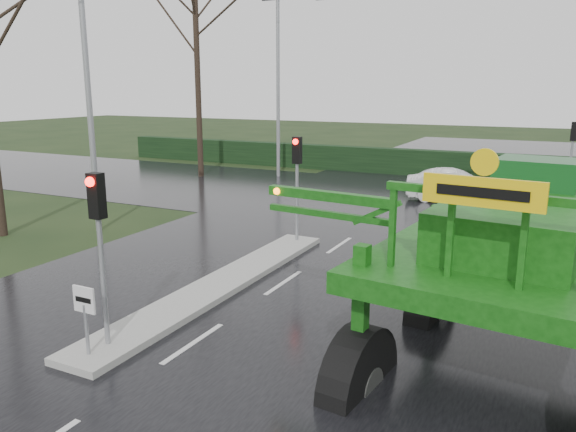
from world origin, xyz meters
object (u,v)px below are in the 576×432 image
at_px(traffic_signal_near, 98,223).
at_px(crop_sprayer, 369,243).
at_px(keep_left_sign, 85,309).
at_px(traffic_signal_mid, 297,166).
at_px(street_light_left_far, 283,69).
at_px(white_sedan, 454,201).
at_px(street_light_left_near, 92,58).
at_px(traffic_signal_far, 573,143).

distance_m(traffic_signal_near, crop_sprayer, 4.99).
xyz_separation_m(keep_left_sign, crop_sprayer, (4.83, 1.75, 1.44)).
bearing_deg(traffic_signal_mid, street_light_left_far, 118.86).
relative_size(traffic_signal_mid, crop_sprayer, 0.37).
xyz_separation_m(traffic_signal_mid, white_sedan, (3.27, 9.64, -2.59)).
bearing_deg(traffic_signal_mid, street_light_left_near, -167.79).
relative_size(traffic_signal_mid, white_sedan, 0.82).
bearing_deg(street_light_left_far, traffic_signal_near, -71.83).
relative_size(traffic_signal_far, white_sedan, 0.82).
distance_m(traffic_signal_mid, street_light_left_near, 7.83).
bearing_deg(traffic_signal_near, street_light_left_near, 134.53).
relative_size(traffic_signal_mid, street_light_left_near, 0.35).
relative_size(traffic_signal_far, street_light_left_near, 0.35).
xyz_separation_m(keep_left_sign, street_light_left_near, (-6.89, 7.50, 4.93)).
distance_m(street_light_left_near, street_light_left_far, 14.00).
bearing_deg(white_sedan, keep_left_sign, 156.58).
xyz_separation_m(traffic_signal_mid, traffic_signal_far, (7.80, 12.52, 0.00)).
bearing_deg(street_light_left_far, keep_left_sign, -72.22).
height_order(traffic_signal_far, street_light_left_far, street_light_left_far).
distance_m(keep_left_sign, traffic_signal_mid, 9.12).
xyz_separation_m(traffic_signal_far, crop_sprayer, (-2.97, -19.76, -0.09)).
height_order(street_light_left_near, crop_sprayer, street_light_left_near).
height_order(street_light_left_near, white_sedan, street_light_left_near).
height_order(traffic_signal_near, traffic_signal_far, same).
distance_m(street_light_left_near, white_sedan, 16.22).
distance_m(traffic_signal_far, crop_sprayer, 19.99).
relative_size(traffic_signal_near, street_light_left_far, 0.35).
xyz_separation_m(street_light_left_near, white_sedan, (10.16, 11.13, -5.99)).
relative_size(keep_left_sign, traffic_signal_mid, 0.38).
distance_m(traffic_signal_far, street_light_left_far, 15.08).
height_order(keep_left_sign, street_light_left_near, street_light_left_near).
distance_m(keep_left_sign, crop_sprayer, 5.33).
relative_size(traffic_signal_mid, street_light_left_far, 0.35).
height_order(traffic_signal_mid, street_light_left_near, street_light_left_near).
height_order(traffic_signal_near, street_light_left_near, street_light_left_near).
bearing_deg(traffic_signal_near, traffic_signal_far, 69.64).
distance_m(traffic_signal_far, street_light_left_near, 20.58).
bearing_deg(crop_sprayer, street_light_left_far, 127.17).
distance_m(street_light_left_near, crop_sprayer, 13.52).
relative_size(keep_left_sign, traffic_signal_far, 0.38).
relative_size(traffic_signal_near, traffic_signal_mid, 1.00).
relative_size(crop_sprayer, white_sedan, 2.19).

